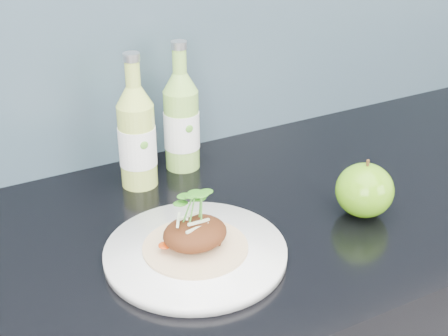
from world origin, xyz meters
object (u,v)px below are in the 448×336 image
(cider_bottle_left, at_px, (137,137))
(cider_bottle_right, at_px, (181,121))
(green_apple, at_px, (365,190))
(dinner_plate, at_px, (196,253))

(cider_bottle_left, height_order, cider_bottle_right, same)
(green_apple, bearing_deg, cider_bottle_right, 121.87)
(cider_bottle_left, bearing_deg, green_apple, -32.01)
(green_apple, relative_size, cider_bottle_left, 0.44)
(dinner_plate, xyz_separation_m, cider_bottle_right, (0.11, 0.27, 0.08))
(cider_bottle_left, relative_size, cider_bottle_right, 1.00)
(dinner_plate, relative_size, cider_bottle_left, 1.22)
(cider_bottle_left, bearing_deg, cider_bottle_right, 26.89)
(dinner_plate, relative_size, green_apple, 2.75)
(green_apple, height_order, cider_bottle_right, cider_bottle_right)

